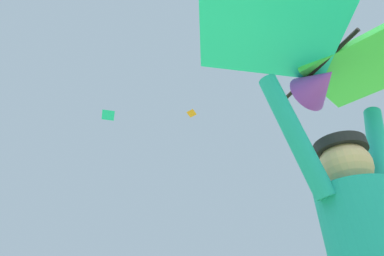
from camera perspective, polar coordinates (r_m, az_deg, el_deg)
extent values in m
sphere|color=tan|center=(1.55, 27.69, -6.58)|extent=(0.23, 0.23, 0.23)
cylinder|color=black|center=(1.59, 26.80, -3.55)|extent=(0.25, 0.25, 0.05)
cylinder|color=teal|center=(1.79, 32.44, -4.26)|extent=(0.28, 0.10, 0.62)
cylinder|color=teal|center=(1.42, 19.20, -0.88)|extent=(0.28, 0.10, 0.62)
cylinder|color=black|center=(1.88, 22.76, 10.26)|extent=(0.05, 0.62, 0.02)
cube|color=green|center=(2.13, 31.41, 9.97)|extent=(0.94, 0.89, 0.18)
cube|color=#19B2AD|center=(1.69, 14.64, 18.04)|extent=(0.91, 0.86, 0.18)
cone|color=purple|center=(1.81, 23.45, 7.96)|extent=(0.25, 0.21, 0.24)
pyramid|color=#19B2AD|center=(21.67, -15.98, 2.45)|extent=(1.19, 1.15, 0.50)
pyramid|color=orange|center=(32.88, -0.07, 2.90)|extent=(0.93, 0.95, 0.46)
cube|color=orange|center=(14.29, 24.00, -5.00)|extent=(1.00, 0.90, 1.06)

